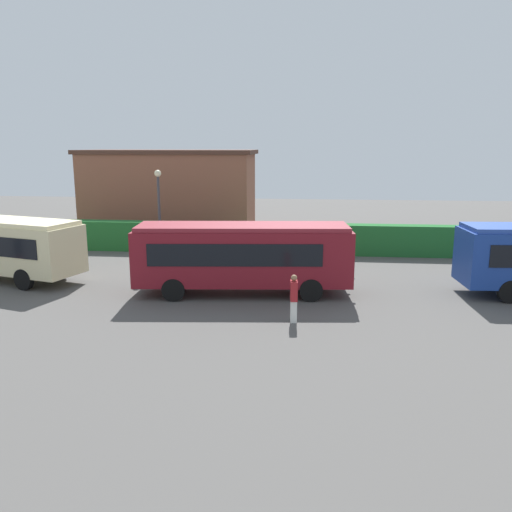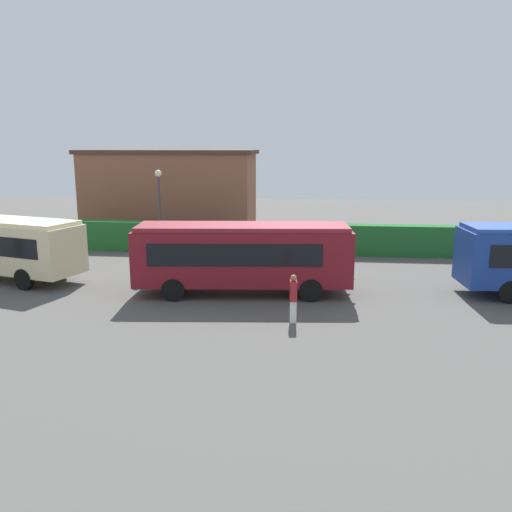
{
  "view_description": "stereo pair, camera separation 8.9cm",
  "coord_description": "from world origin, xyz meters",
  "px_view_note": "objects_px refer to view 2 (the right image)",
  "views": [
    {
      "loc": [
        3.21,
        -23.01,
        6.56
      ],
      "look_at": [
        0.8,
        0.41,
        1.57
      ],
      "focal_mm": 36.71,
      "sensor_mm": 36.0,
      "label": 1
    },
    {
      "loc": [
        3.3,
        -23.0,
        6.56
      ],
      "look_at": [
        0.8,
        0.41,
        1.57
      ],
      "focal_mm": 36.71,
      "sensor_mm": 36.0,
      "label": 2
    }
  ],
  "objects_px": {
    "person_center": "(76,249)",
    "person_right": "(293,297)",
    "bus_maroon": "(243,254)",
    "lamppost": "(159,207)",
    "person_far": "(485,264)"
  },
  "relations": [
    {
      "from": "bus_maroon",
      "to": "person_right",
      "type": "distance_m",
      "value": 4.43
    },
    {
      "from": "person_center",
      "to": "lamppost",
      "type": "relative_size",
      "value": 0.36
    },
    {
      "from": "person_far",
      "to": "lamppost",
      "type": "distance_m",
      "value": 16.73
    },
    {
      "from": "person_center",
      "to": "bus_maroon",
      "type": "bearing_deg",
      "value": 128.05
    },
    {
      "from": "bus_maroon",
      "to": "person_right",
      "type": "bearing_deg",
      "value": -62.17
    },
    {
      "from": "person_right",
      "to": "person_far",
      "type": "relative_size",
      "value": 1.0
    },
    {
      "from": "person_center",
      "to": "person_right",
      "type": "bearing_deg",
      "value": 118.58
    },
    {
      "from": "bus_maroon",
      "to": "person_right",
      "type": "xyz_separation_m",
      "value": [
        2.38,
        -3.64,
        -0.85
      ]
    },
    {
      "from": "bus_maroon",
      "to": "person_far",
      "type": "height_order",
      "value": "bus_maroon"
    },
    {
      "from": "bus_maroon",
      "to": "lamppost",
      "type": "distance_m",
      "value": 7.15
    },
    {
      "from": "bus_maroon",
      "to": "person_center",
      "type": "bearing_deg",
      "value": 151.01
    },
    {
      "from": "lamppost",
      "to": "person_right",
      "type": "bearing_deg",
      "value": -48.06
    },
    {
      "from": "person_right",
      "to": "lamppost",
      "type": "relative_size",
      "value": 0.35
    },
    {
      "from": "person_right",
      "to": "lamppost",
      "type": "distance_m",
      "value": 11.5
    },
    {
      "from": "person_center",
      "to": "person_right",
      "type": "distance_m",
      "value": 14.48
    }
  ]
}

